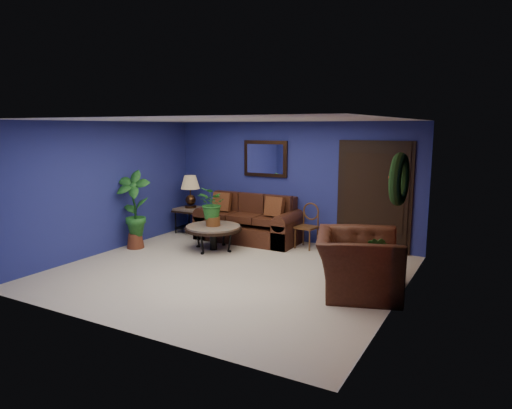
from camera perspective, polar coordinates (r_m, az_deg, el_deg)
The scene contains 18 objects.
floor at distance 7.71m, azimuth -3.46°, elevation -8.40°, with size 5.50×5.50×0.00m, color beige.
wall_back at distance 9.61m, azimuth 4.45°, elevation 2.83°, with size 5.50×0.04×2.50m, color navy.
wall_left at distance 9.18m, azimuth -18.23°, elevation 2.05°, with size 0.04×5.00×2.50m, color navy.
wall_right_brick at distance 6.41m, azimuth 17.71°, elevation -1.05°, with size 0.04×5.00×2.50m, color maroon.
ceiling at distance 7.34m, azimuth -3.66°, elevation 10.51°, with size 5.50×5.00×0.02m, color white.
crown_molding at distance 6.31m, azimuth 18.00°, elevation 9.57°, with size 0.03×5.00×0.14m, color white.
wall_mirror at distance 9.79m, azimuth 1.17°, elevation 5.74°, with size 1.02×0.06×0.77m, color #402513.
closet_door at distance 9.03m, azimuth 14.51°, elevation 0.83°, with size 1.44×0.06×2.18m, color black.
wreath at distance 6.40m, azimuth 17.48°, elevation 3.03°, with size 0.72×0.72×0.16m, color black.
sofa at distance 9.74m, azimuth -0.79°, elevation -2.59°, with size 2.19×0.94×0.98m.
coffee_table at distance 8.98m, azimuth -5.38°, elevation -3.02°, with size 1.12×1.12×0.48m.
end_table at distance 10.52m, azimuth -8.13°, elevation -1.12°, with size 0.63×0.63×0.58m.
table_lamp at distance 10.42m, azimuth -8.21°, elevation 2.10°, with size 0.43×0.43×0.71m.
side_chair at distance 9.16m, azimuth 6.55°, elevation -2.26°, with size 0.43×0.43×0.90m.
armchair at distance 6.85m, azimuth 12.61°, elevation -7.14°, with size 1.35×1.18×0.87m, color #421F13.
coffee_plant at distance 8.89m, azimuth -5.43°, elevation -0.00°, with size 0.71×0.67×0.77m.
floor_plant at distance 6.94m, azimuth 14.54°, elevation -7.07°, with size 0.42×0.36×0.83m.
tall_plant at distance 9.31m, azimuth -15.02°, elevation -0.24°, with size 0.79×0.65×1.55m.
Camera 1 is at (3.93, -6.19, 2.39)m, focal length 32.00 mm.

